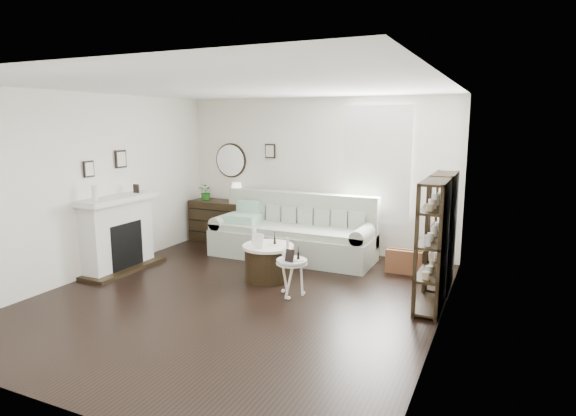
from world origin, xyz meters
The scene contains 18 objects.
room centered at (0.73, 2.70, 1.60)m, with size 5.50×5.50×5.50m.
fireplace centered at (-2.32, 0.30, 0.54)m, with size 0.50×1.40×1.84m.
shelf_unit_far centered at (2.33, 1.55, 0.80)m, with size 0.30×0.80×1.60m.
shelf_unit_near centered at (2.33, 0.65, 0.80)m, with size 0.30×0.80×1.60m.
sofa centered at (-0.14, 2.09, 0.36)m, with size 2.76×0.96×1.07m.
quilt centered at (-1.05, 1.95, 0.62)m, with size 0.55×0.45×0.14m, color #23825E.
suitcase centered at (1.76, 1.96, 0.18)m, with size 0.55×0.18×0.36m, color brown.
dresser centered at (-1.82, 2.47, 0.40)m, with size 1.19×0.51×0.80m.
table_lamp centered at (-1.48, 2.47, 0.98)m, with size 0.23×0.23×0.37m, color silver, non-canonical shape.
potted_plant centered at (-2.12, 2.42, 0.96)m, with size 0.29×0.25×0.32m, color #1F611B.
drum_table centered at (0.01, 0.83, 0.26)m, with size 0.75×0.75×0.52m.
pedestal_table centered at (0.60, 0.35, 0.46)m, with size 0.41×0.41×0.50m.
eiffel_drum centered at (0.09, 0.88, 0.61)m, with size 0.10×0.10×0.18m, color black, non-canonical shape.
bottle_drum centered at (-0.18, 0.75, 0.67)m, with size 0.07×0.07×0.30m, color silver.
card_frame_drum centered at (-0.04, 0.64, 0.62)m, with size 0.16×0.01×0.21m, color white.
eiffel_ped centered at (0.69, 0.38, 0.58)m, with size 0.09×0.09×0.16m, color black, non-canonical shape.
flask_ped centered at (0.53, 0.37, 0.64)m, with size 0.15×0.15×0.28m, color silver, non-canonical shape.
card_frame_ped centered at (0.62, 0.24, 0.58)m, with size 0.12×0.01×0.17m, color black.
Camera 1 is at (3.10, -5.20, 2.28)m, focal length 30.00 mm.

